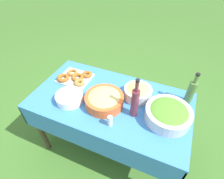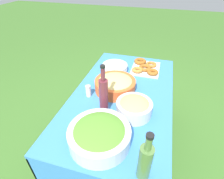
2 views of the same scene
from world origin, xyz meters
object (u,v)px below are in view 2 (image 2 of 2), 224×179
at_px(pasta_bowl, 115,84).
at_px(olive_oil_bottle, 145,161).
at_px(wine_bottle, 104,95).
at_px(bread_bowl, 134,107).
at_px(donut_platter, 145,67).
at_px(plate_stack, 115,68).
at_px(salad_bowl, 100,134).

relative_size(pasta_bowl, olive_oil_bottle, 1.08).
height_order(olive_oil_bottle, wine_bottle, wine_bottle).
distance_m(wine_bottle, bread_bowl, 0.21).
xyz_separation_m(pasta_bowl, bread_bowl, (0.22, 0.19, 0.00)).
bearing_deg(donut_platter, pasta_bowl, -24.79).
bearing_deg(bread_bowl, pasta_bowl, -140.09).
height_order(pasta_bowl, olive_oil_bottle, olive_oil_bottle).
distance_m(pasta_bowl, plate_stack, 0.29).
distance_m(salad_bowl, donut_platter, 0.91).
relative_size(donut_platter, plate_stack, 1.42).
xyz_separation_m(plate_stack, olive_oil_bottle, (0.91, 0.38, 0.08)).
bearing_deg(wine_bottle, plate_stack, -172.47).
bearing_deg(wine_bottle, bread_bowl, 98.41).
height_order(donut_platter, bread_bowl, bread_bowl).
distance_m(salad_bowl, plate_stack, 0.79).
xyz_separation_m(plate_stack, wine_bottle, (0.54, 0.07, 0.10)).
xyz_separation_m(olive_oil_bottle, wine_bottle, (-0.37, -0.31, 0.02)).
distance_m(donut_platter, olive_oil_bottle, 1.03).
xyz_separation_m(salad_bowl, wine_bottle, (-0.25, -0.06, 0.08)).
height_order(salad_bowl, pasta_bowl, salad_bowl).
bearing_deg(salad_bowl, plate_stack, -170.83).
height_order(plate_stack, bread_bowl, bread_bowl).
bearing_deg(bread_bowl, plate_stack, -152.27).
xyz_separation_m(donut_platter, olive_oil_bottle, (1.02, 0.12, 0.09)).
height_order(salad_bowl, bread_bowl, salad_bowl).
bearing_deg(wine_bottle, olive_oil_bottle, 40.01).
height_order(plate_stack, wine_bottle, wine_bottle).
bearing_deg(bread_bowl, donut_platter, -179.64).
xyz_separation_m(donut_platter, bread_bowl, (0.62, 0.00, 0.04)).
bearing_deg(pasta_bowl, donut_platter, 155.21).
relative_size(donut_platter, wine_bottle, 0.92).
distance_m(pasta_bowl, wine_bottle, 0.27).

